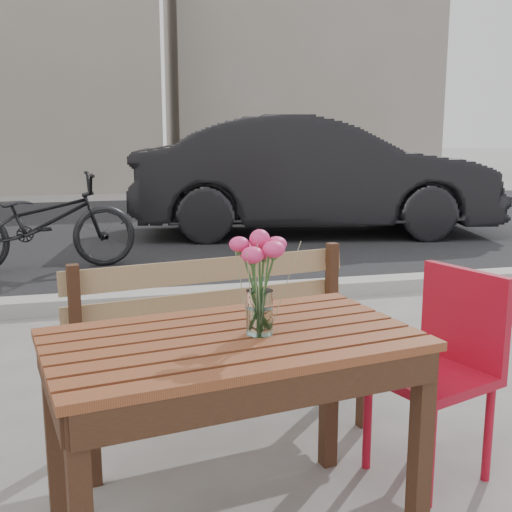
# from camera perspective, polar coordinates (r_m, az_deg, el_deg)

# --- Properties ---
(street) EXTENTS (30.00, 8.12, 0.12)m
(street) POSITION_cam_1_polar(r_m,az_deg,el_deg) (7.33, -9.95, 0.13)
(street) COLOR black
(street) RESTS_ON ground
(backdrop_buildings) EXTENTS (15.50, 4.00, 8.00)m
(backdrop_buildings) POSITION_cam_1_polar(r_m,az_deg,el_deg) (16.66, -12.20, 18.56)
(backdrop_buildings) COLOR gray
(backdrop_buildings) RESTS_ON ground
(main_table) EXTENTS (1.32, 0.91, 0.75)m
(main_table) POSITION_cam_1_polar(r_m,az_deg,el_deg) (2.19, -2.09, -10.11)
(main_table) COLOR brown
(main_table) RESTS_ON ground
(main_bench) EXTENTS (1.46, 0.66, 0.87)m
(main_bench) POSITION_cam_1_polar(r_m,az_deg,el_deg) (3.01, -3.22, -6.05)
(main_bench) COLOR #926E4B
(main_bench) RESTS_ON ground
(red_chair) EXTENTS (0.54, 0.54, 0.86)m
(red_chair) POSITION_cam_1_polar(r_m,az_deg,el_deg) (2.79, 16.37, -8.64)
(red_chair) COLOR #A30D20
(red_chair) RESTS_ON ground
(main_vase) EXTENTS (0.19, 0.19, 0.35)m
(main_vase) POSITION_cam_1_polar(r_m,az_deg,el_deg) (2.10, 0.33, -1.23)
(main_vase) COLOR white
(main_vase) RESTS_ON main_table
(parked_car) EXTENTS (5.05, 2.53, 1.59)m
(parked_car) POSITION_cam_1_polar(r_m,az_deg,el_deg) (8.81, 5.11, 7.14)
(parked_car) COLOR black
(parked_car) RESTS_ON ground
(bicycle) EXTENTS (1.95, 0.90, 0.99)m
(bicycle) POSITION_cam_1_polar(r_m,az_deg,el_deg) (6.83, -18.60, 2.85)
(bicycle) COLOR black
(bicycle) RESTS_ON ground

